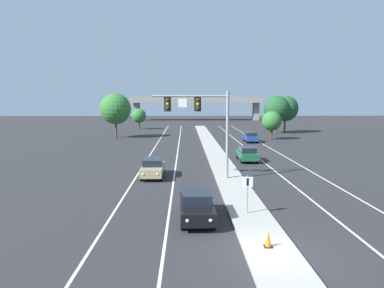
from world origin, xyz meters
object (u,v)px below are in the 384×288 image
(car_receding_blue, at_px, (251,137))
(tree_far_right_c, at_px, (285,108))
(tree_far_left_a, at_px, (139,116))
(tree_far_left_b, at_px, (116,109))
(traffic_cone_median_nose, at_px, (268,239))
(tree_far_right_b, at_px, (277,109))
(overhead_signal_mast, at_px, (204,117))
(median_sign_post, at_px, (247,189))
(car_oncoming_tan, at_px, (153,168))
(tree_far_right_a, at_px, (272,121))
(car_oncoming_black, at_px, (197,205))
(car_receding_green, at_px, (247,154))

(car_receding_blue, height_order, tree_far_right_c, tree_far_right_c)
(tree_far_left_a, bearing_deg, tree_far_left_b, -95.39)
(car_receding_blue, xyz_separation_m, traffic_cone_median_nose, (-6.66, -39.96, -0.31))
(tree_far_right_b, bearing_deg, tree_far_right_c, 31.82)
(overhead_signal_mast, bearing_deg, median_sign_post, -77.54)
(overhead_signal_mast, xyz_separation_m, median_sign_post, (2.04, -9.21, -3.70))
(car_oncoming_tan, distance_m, tree_far_right_c, 46.79)
(traffic_cone_median_nose, relative_size, tree_far_left_a, 0.16)
(median_sign_post, relative_size, tree_far_right_a, 0.46)
(overhead_signal_mast, relative_size, traffic_cone_median_nose, 9.73)
(car_oncoming_black, bearing_deg, tree_far_right_b, 70.80)
(overhead_signal_mast, distance_m, median_sign_post, 10.13)
(tree_far_right_b, distance_m, tree_far_left_b, 31.20)
(car_receding_blue, relative_size, tree_far_right_b, 0.61)
(tree_far_right_a, distance_m, tree_far_right_c, 13.67)
(car_receding_green, bearing_deg, tree_far_right_b, 70.19)
(median_sign_post, distance_m, car_oncoming_tan, 12.23)
(overhead_signal_mast, height_order, traffic_cone_median_nose, overhead_signal_mast)
(overhead_signal_mast, distance_m, tree_far_left_b, 35.39)
(tree_far_left_b, distance_m, tree_far_right_c, 33.52)
(car_oncoming_tan, height_order, tree_far_left_b, tree_far_left_b)
(car_receding_green, height_order, tree_far_left_b, tree_far_left_b)
(tree_far_right_c, bearing_deg, car_oncoming_black, -110.78)
(car_oncoming_black, height_order, tree_far_right_c, tree_far_right_c)
(car_receding_green, height_order, tree_far_left_a, tree_far_left_a)
(car_oncoming_tan, distance_m, tree_far_left_a, 50.07)
(overhead_signal_mast, height_order, tree_far_left_b, tree_far_left_b)
(car_oncoming_black, bearing_deg, overhead_signal_mast, 84.77)
(car_oncoming_tan, relative_size, tree_far_right_b, 0.60)
(car_oncoming_tan, bearing_deg, car_receding_green, 38.89)
(overhead_signal_mast, bearing_deg, tree_far_left_b, 112.62)
(car_oncoming_tan, bearing_deg, traffic_cone_median_nose, -66.69)
(tree_far_right_a, distance_m, tree_far_left_a, 32.64)
(car_oncoming_black, distance_m, tree_far_right_c, 55.25)
(overhead_signal_mast, relative_size, tree_far_right_b, 0.97)
(overhead_signal_mast, height_order, car_oncoming_tan, overhead_signal_mast)
(tree_far_right_a, bearing_deg, overhead_signal_mast, -113.69)
(car_receding_green, distance_m, tree_far_right_c, 35.70)
(car_receding_blue, distance_m, tree_far_right_b, 16.85)
(car_oncoming_tan, relative_size, car_receding_blue, 0.99)
(car_receding_blue, distance_m, tree_far_right_c, 18.94)
(overhead_signal_mast, height_order, tree_far_right_c, tree_far_right_c)
(overhead_signal_mast, bearing_deg, tree_far_left_a, 103.24)
(traffic_cone_median_nose, xyz_separation_m, tree_far_left_b, (-15.77, 46.55, 4.56))
(tree_far_left_a, xyz_separation_m, tree_far_left_b, (-1.70, -17.97, 2.04))
(car_receding_green, bearing_deg, tree_far_right_a, 69.47)
(car_oncoming_black, distance_m, traffic_cone_median_nose, 5.13)
(tree_far_right_b, distance_m, tree_far_left_a, 30.33)
(car_receding_blue, xyz_separation_m, tree_far_left_a, (-20.73, 24.56, 2.21))
(car_receding_green, relative_size, tree_far_right_b, 0.60)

